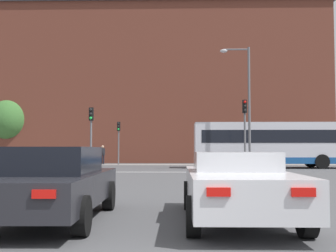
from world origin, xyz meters
The scene contains 14 objects.
stop_line_strip centered at (0.00, 21.33, 0.00)m, with size 7.40×0.30×0.01m, color silver.
far_pavement centered at (0.00, 33.39, 0.01)m, with size 68.22×2.50×0.01m, color gray.
brick_civic_building centered at (-3.62, 43.49, 9.16)m, with size 39.29×13.27×24.50m.
car_saloon_left centered at (-1.89, 4.34, 0.72)m, with size 2.10×4.71×1.40m.
car_roadster_right centered at (1.65, 4.40, 0.67)m, with size 1.96×4.78×1.30m.
bus_crossing_lead centered at (7.12, 26.83, 1.74)m, with size 10.76×2.75×3.24m.
traffic_light_far_left centered at (-4.63, 32.82, 2.54)m, with size 0.26×0.31×3.74m.
traffic_light_near_right centered at (4.59, 21.90, 2.92)m, with size 0.26×0.31×4.35m.
traffic_light_near_left centered at (-4.77, 21.88, 2.64)m, with size 0.26×0.31×3.90m.
street_lamp_junction centered at (4.97, 24.21, 4.89)m, with size 2.00×0.36×8.16m.
pedestrian_waiting centered at (9.50, 33.63, 0.97)m, with size 0.40×0.46×1.67m.
pedestrian_walking_east centered at (7.79, 33.10, 1.03)m, with size 0.45×0.43×1.76m.
pedestrian_walking_west centered at (-6.19, 33.81, 0.99)m, with size 0.44×0.32×1.69m.
tree_by_building centered at (-16.34, 38.26, 4.25)m, with size 4.30×4.30×6.53m.
Camera 1 is at (0.55, -3.63, 1.35)m, focal length 45.00 mm.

